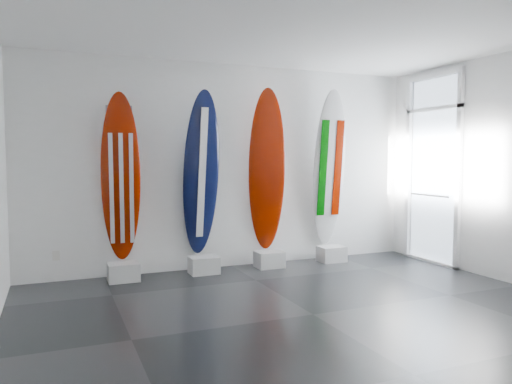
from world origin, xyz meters
name	(u,v)px	position (x,y,z in m)	size (l,w,h in m)	color
floor	(313,315)	(0.00, 0.00, 0.00)	(6.00, 6.00, 0.00)	black
ceiling	(315,20)	(0.00, 0.00, 3.00)	(6.00, 6.00, 0.00)	white
wall_back	(231,166)	(0.00, 2.50, 1.50)	(6.00, 6.00, 0.00)	white
display_block_usa	(124,272)	(-1.63, 2.18, 0.12)	(0.40, 0.30, 0.24)	silver
surfboard_usa	(121,178)	(-1.63, 2.28, 1.36)	(0.51, 0.08, 2.26)	#781100
display_block_navy	(204,265)	(-0.53, 2.18, 0.12)	(0.40, 0.30, 0.24)	silver
surfboard_navy	(201,174)	(-0.53, 2.28, 1.40)	(0.53, 0.08, 2.35)	black
display_block_swiss	(269,259)	(0.48, 2.18, 0.12)	(0.40, 0.30, 0.24)	silver
surfboard_swiss	(267,170)	(0.48, 2.28, 1.44)	(0.55, 0.08, 2.42)	#781100
display_block_italy	(332,254)	(1.56, 2.18, 0.12)	(0.40, 0.30, 0.24)	silver
surfboard_italy	(329,169)	(1.56, 2.28, 1.46)	(0.55, 0.08, 2.45)	silver
wall_outlet	(56,256)	(-2.45, 2.48, 0.35)	(0.09, 0.02, 0.13)	silver
glass_door	(433,171)	(2.97, 1.55, 1.43)	(0.12, 1.16, 2.85)	white
balcony	(494,226)	(4.30, 1.55, 0.50)	(2.80, 2.20, 1.20)	slate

